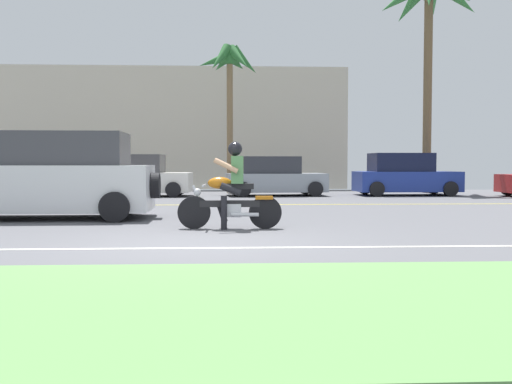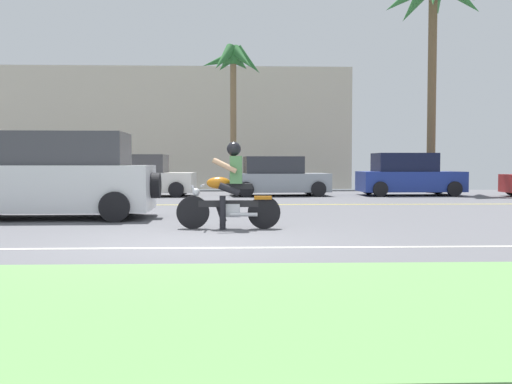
{
  "view_description": "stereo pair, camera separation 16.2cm",
  "coord_description": "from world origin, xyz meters",
  "px_view_note": "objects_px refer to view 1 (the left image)",
  "views": [
    {
      "loc": [
        0.51,
        -9.04,
        1.23
      ],
      "look_at": [
        1.15,
        3.8,
        0.6
      ],
      "focal_mm": 41.53,
      "sensor_mm": 36.0,
      "label": 1
    },
    {
      "loc": [
        0.67,
        -9.05,
        1.23
      ],
      "look_at": [
        1.15,
        3.8,
        0.6
      ],
      "focal_mm": 41.53,
      "sensor_mm": 36.0,
      "label": 2
    }
  ],
  "objects_px": {
    "motorcyclist": "(231,192)",
    "parked_car_1": "(137,177)",
    "suv_nearby": "(47,177)",
    "palm_tree_0": "(230,69)",
    "parked_car_2": "(274,177)",
    "parked_car_3": "(405,176)",
    "palm_tree_1": "(430,5)"
  },
  "relations": [
    {
      "from": "motorcyclist",
      "to": "parked_car_1",
      "type": "bearing_deg",
      "value": 106.89
    },
    {
      "from": "suv_nearby",
      "to": "palm_tree_0",
      "type": "relative_size",
      "value": 0.8
    },
    {
      "from": "motorcyclist",
      "to": "palm_tree_0",
      "type": "height_order",
      "value": "palm_tree_0"
    },
    {
      "from": "parked_car_2",
      "to": "parked_car_3",
      "type": "height_order",
      "value": "parked_car_3"
    },
    {
      "from": "suv_nearby",
      "to": "palm_tree_0",
      "type": "bearing_deg",
      "value": 69.63
    },
    {
      "from": "parked_car_1",
      "to": "palm_tree_0",
      "type": "distance_m",
      "value": 5.96
    },
    {
      "from": "parked_car_2",
      "to": "parked_car_3",
      "type": "xyz_separation_m",
      "value": [
        5.03,
        -0.02,
        0.05
      ]
    },
    {
      "from": "motorcyclist",
      "to": "palm_tree_1",
      "type": "height_order",
      "value": "palm_tree_1"
    },
    {
      "from": "suv_nearby",
      "to": "parked_car_1",
      "type": "height_order",
      "value": "suv_nearby"
    },
    {
      "from": "parked_car_1",
      "to": "motorcyclist",
      "type": "bearing_deg",
      "value": -73.11
    },
    {
      "from": "suv_nearby",
      "to": "parked_car_3",
      "type": "height_order",
      "value": "suv_nearby"
    },
    {
      "from": "suv_nearby",
      "to": "parked_car_1",
      "type": "relative_size",
      "value": 1.24
    },
    {
      "from": "motorcyclist",
      "to": "parked_car_1",
      "type": "relative_size",
      "value": 0.5
    },
    {
      "from": "parked_car_3",
      "to": "parked_car_2",
      "type": "bearing_deg",
      "value": 179.77
    },
    {
      "from": "suv_nearby",
      "to": "parked_car_1",
      "type": "distance_m",
      "value": 8.96
    },
    {
      "from": "motorcyclist",
      "to": "parked_car_1",
      "type": "distance_m",
      "value": 11.72
    },
    {
      "from": "parked_car_2",
      "to": "parked_car_3",
      "type": "relative_size",
      "value": 0.98
    },
    {
      "from": "motorcyclist",
      "to": "suv_nearby",
      "type": "xyz_separation_m",
      "value": [
        -4.05,
        2.28,
        0.24
      ]
    },
    {
      "from": "suv_nearby",
      "to": "motorcyclist",
      "type": "bearing_deg",
      "value": -29.34
    },
    {
      "from": "suv_nearby",
      "to": "parked_car_2",
      "type": "bearing_deg",
      "value": 57.55
    },
    {
      "from": "palm_tree_0",
      "to": "palm_tree_1",
      "type": "xyz_separation_m",
      "value": [
        8.28,
        0.03,
        2.71
      ]
    },
    {
      "from": "parked_car_2",
      "to": "palm_tree_0",
      "type": "height_order",
      "value": "palm_tree_0"
    },
    {
      "from": "motorcyclist",
      "to": "parked_car_1",
      "type": "height_order",
      "value": "motorcyclist"
    },
    {
      "from": "motorcyclist",
      "to": "suv_nearby",
      "type": "distance_m",
      "value": 4.65
    },
    {
      "from": "parked_car_1",
      "to": "parked_car_2",
      "type": "distance_m",
      "value": 5.13
    },
    {
      "from": "palm_tree_1",
      "to": "parked_car_2",
      "type": "bearing_deg",
      "value": -163.02
    },
    {
      "from": "motorcyclist",
      "to": "parked_car_3",
      "type": "bearing_deg",
      "value": 59.19
    },
    {
      "from": "motorcyclist",
      "to": "parked_car_2",
      "type": "distance_m",
      "value": 11.48
    },
    {
      "from": "suv_nearby",
      "to": "palm_tree_0",
      "type": "distance_m",
      "value": 12.52
    },
    {
      "from": "parked_car_1",
      "to": "parked_car_2",
      "type": "bearing_deg",
      "value": 1.57
    },
    {
      "from": "motorcyclist",
      "to": "suv_nearby",
      "type": "relative_size",
      "value": 0.4
    },
    {
      "from": "palm_tree_0",
      "to": "palm_tree_1",
      "type": "distance_m",
      "value": 8.72
    }
  ]
}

